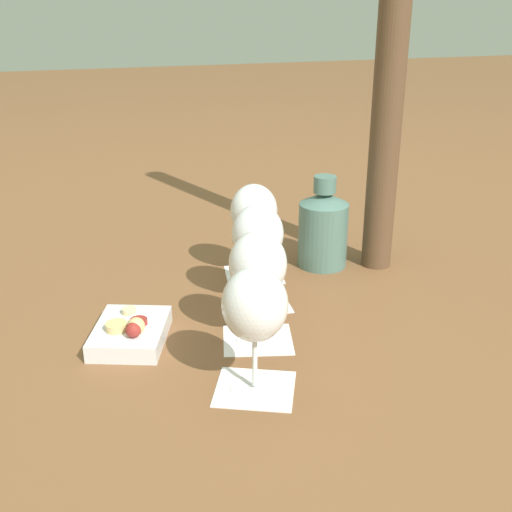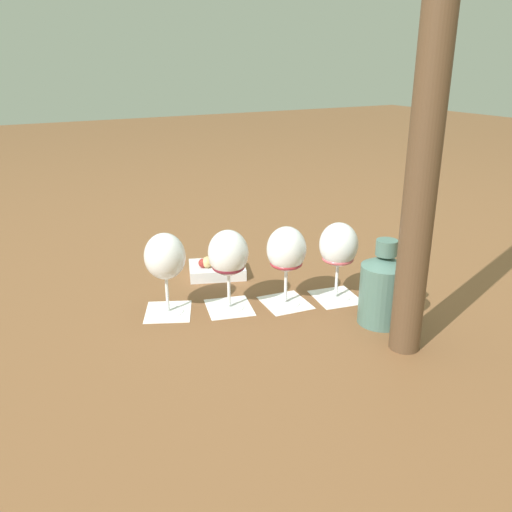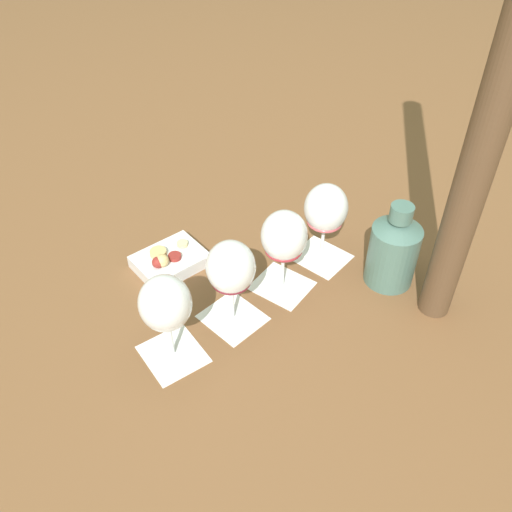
# 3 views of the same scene
# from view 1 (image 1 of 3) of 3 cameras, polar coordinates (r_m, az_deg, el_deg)

# --- Properties ---
(ground_plane) EXTENTS (8.00, 8.00, 0.00)m
(ground_plane) POSITION_cam_1_polar(r_m,az_deg,el_deg) (1.07, 0.12, -5.87)
(ground_plane) COLOR brown
(tasting_card_0) EXTENTS (0.12, 0.12, 0.00)m
(tasting_card_0) POSITION_cam_1_polar(r_m,az_deg,el_deg) (1.25, -0.18, -1.64)
(tasting_card_0) COLOR white
(tasting_card_0) RESTS_ON ground_plane
(tasting_card_1) EXTENTS (0.11, 0.12, 0.00)m
(tasting_card_1) POSITION_cam_1_polar(r_m,az_deg,el_deg) (1.13, 0.14, -4.17)
(tasting_card_1) COLOR white
(tasting_card_1) RESTS_ON ground_plane
(tasting_card_2) EXTENTS (0.12, 0.13, 0.00)m
(tasting_card_2) POSITION_cam_1_polar(r_m,az_deg,el_deg) (1.02, 0.16, -7.43)
(tasting_card_2) COLOR white
(tasting_card_2) RESTS_ON ground_plane
(tasting_card_3) EXTENTS (0.13, 0.14, 0.00)m
(tasting_card_3) POSITION_cam_1_polar(r_m,az_deg,el_deg) (0.91, -0.10, -11.70)
(tasting_card_3) COLOR white
(tasting_card_3) RESTS_ON ground_plane
(wine_glass_0) EXTENTS (0.09, 0.09, 0.18)m
(wine_glass_0) POSITION_cam_1_polar(r_m,az_deg,el_deg) (1.20, -0.19, 3.70)
(wine_glass_0) COLOR white
(wine_glass_0) RESTS_ON tasting_card_0
(wine_glass_1) EXTENTS (0.09, 0.09, 0.18)m
(wine_glass_1) POSITION_cam_1_polar(r_m,az_deg,el_deg) (1.09, 0.15, 1.62)
(wine_glass_1) COLOR white
(wine_glass_1) RESTS_ON tasting_card_1
(wine_glass_2) EXTENTS (0.09, 0.09, 0.18)m
(wine_glass_2) POSITION_cam_1_polar(r_m,az_deg,el_deg) (0.97, 0.16, -1.13)
(wine_glass_2) COLOR white
(wine_glass_2) RESTS_ON tasting_card_2
(wine_glass_3) EXTENTS (0.09, 0.09, 0.18)m
(wine_glass_3) POSITION_cam_1_polar(r_m,az_deg,el_deg) (0.84, -0.11, -4.82)
(wine_glass_3) COLOR white
(wine_glass_3) RESTS_ON tasting_card_3
(ceramic_vase) EXTENTS (0.10, 0.10, 0.18)m
(ceramic_vase) POSITION_cam_1_polar(r_m,az_deg,el_deg) (1.27, 5.99, 2.54)
(ceramic_vase) COLOR #4C7066
(ceramic_vase) RESTS_ON ground_plane
(snack_dish) EXTENTS (0.17, 0.15, 0.05)m
(snack_dish) POSITION_cam_1_polar(r_m,az_deg,el_deg) (1.03, -11.08, -6.69)
(snack_dish) COLOR silver
(snack_dish) RESTS_ON ground_plane
(umbrella_pole) EXTENTS (0.06, 0.06, 0.85)m
(umbrella_pole) POSITION_cam_1_polar(r_m,az_deg,el_deg) (1.22, 12.02, 17.89)
(umbrella_pole) COLOR brown
(umbrella_pole) RESTS_ON ground_plane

